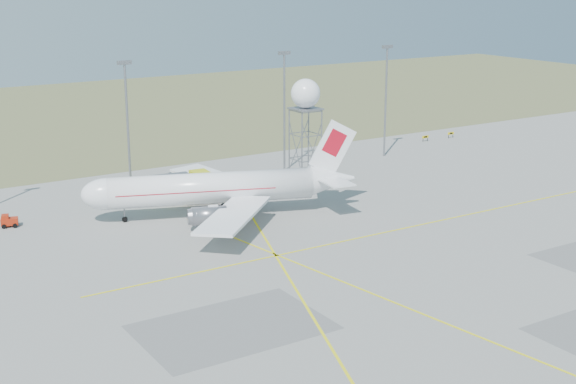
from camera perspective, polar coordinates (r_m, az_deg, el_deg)
ground at (r=78.98m, az=14.57°, el=-9.88°), size 400.00×400.00×0.00m
grass_strip at (r=198.06m, az=-16.34°, el=5.09°), size 400.00×120.00×0.03m
mast_b at (r=123.64m, az=-11.36°, el=5.26°), size 2.20×0.50×20.50m
mast_c at (r=136.05m, az=-0.26°, el=6.45°), size 2.20×0.50×20.50m
mast_d at (r=148.81m, az=6.98°, el=7.10°), size 2.20×0.50×20.50m
taxi_sign_near at (r=165.22m, az=9.74°, el=3.87°), size 1.60×0.17×1.20m
taxi_sign_far at (r=169.93m, az=11.51°, el=4.09°), size 1.60×0.17×1.20m
airliner_main at (r=111.88m, az=-5.15°, el=0.24°), size 37.50×35.28×13.13m
radar_tower at (r=128.52m, az=1.24°, el=4.77°), size 4.68×4.68×16.95m
fire_truck at (r=122.51m, az=-7.62°, el=0.43°), size 9.75×4.51×3.80m
baggage_tug at (r=114.08m, az=-19.22°, el=-2.04°), size 2.52×2.27×1.71m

